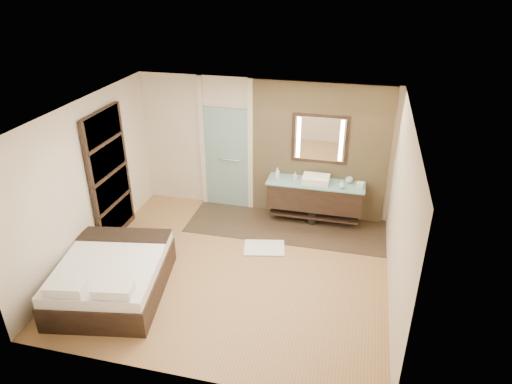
% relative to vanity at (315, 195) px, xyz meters
% --- Properties ---
extents(floor, '(5.00, 5.00, 0.00)m').
position_rel_vanity_xyz_m(floor, '(-1.10, -1.92, -0.58)').
color(floor, '#986740').
rests_on(floor, ground).
extents(tile_strip, '(3.80, 1.30, 0.01)m').
position_rel_vanity_xyz_m(tile_strip, '(-0.50, -0.32, -0.57)').
color(tile_strip, '#35271D').
rests_on(tile_strip, floor).
extents(stone_wall, '(2.60, 0.08, 2.70)m').
position_rel_vanity_xyz_m(stone_wall, '(0.00, 0.29, 0.77)').
color(stone_wall, tan).
rests_on(stone_wall, floor).
extents(vanity, '(1.85, 0.55, 0.88)m').
position_rel_vanity_xyz_m(vanity, '(0.00, 0.00, 0.00)').
color(vanity, black).
rests_on(vanity, stone_wall).
extents(mirror_unit, '(1.06, 0.04, 0.96)m').
position_rel_vanity_xyz_m(mirror_unit, '(0.00, 0.24, 1.07)').
color(mirror_unit, black).
rests_on(mirror_unit, stone_wall).
extents(frosted_door, '(1.10, 0.12, 2.70)m').
position_rel_vanity_xyz_m(frosted_door, '(-1.85, 0.28, 0.56)').
color(frosted_door, '#BEF1EE').
rests_on(frosted_door, floor).
extents(shoji_partition, '(0.06, 1.20, 2.40)m').
position_rel_vanity_xyz_m(shoji_partition, '(-3.53, -1.32, 0.63)').
color(shoji_partition, black).
rests_on(shoji_partition, floor).
extents(bed, '(1.83, 2.13, 0.73)m').
position_rel_vanity_xyz_m(bed, '(-2.75, -2.89, -0.28)').
color(bed, black).
rests_on(bed, floor).
extents(bath_mat, '(0.80, 0.63, 0.02)m').
position_rel_vanity_xyz_m(bath_mat, '(-0.74, -1.17, -0.56)').
color(bath_mat, white).
rests_on(bath_mat, floor).
extents(waste_bin, '(0.27, 0.27, 0.26)m').
position_rel_vanity_xyz_m(waste_bin, '(-0.02, -0.07, -0.45)').
color(waste_bin, black).
rests_on(waste_bin, floor).
extents(tissue_box, '(0.13, 0.13, 0.10)m').
position_rel_vanity_xyz_m(tissue_box, '(0.82, -0.04, 0.33)').
color(tissue_box, silver).
rests_on(tissue_box, vanity).
extents(soap_bottle_a, '(0.11, 0.11, 0.21)m').
position_rel_vanity_xyz_m(soap_bottle_a, '(-0.75, 0.01, 0.39)').
color(soap_bottle_a, white).
rests_on(soap_bottle_a, vanity).
extents(soap_bottle_b, '(0.09, 0.09, 0.16)m').
position_rel_vanity_xyz_m(soap_bottle_b, '(-0.40, -0.01, 0.37)').
color(soap_bottle_b, '#B2B2B2').
rests_on(soap_bottle_b, vanity).
extents(soap_bottle_c, '(0.14, 0.14, 0.15)m').
position_rel_vanity_xyz_m(soap_bottle_c, '(0.49, -0.15, 0.36)').
color(soap_bottle_c, '#A7D2D0').
rests_on(soap_bottle_c, vanity).
extents(cup, '(0.17, 0.17, 0.10)m').
position_rel_vanity_xyz_m(cup, '(0.61, 0.13, 0.34)').
color(cup, silver).
rests_on(cup, vanity).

